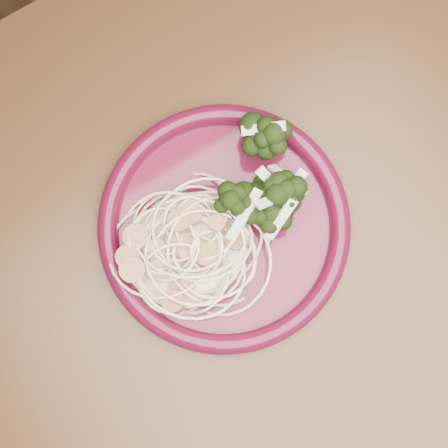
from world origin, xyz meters
name	(u,v)px	position (x,y,z in m)	size (l,w,h in m)	color
room	(396,124)	(0.00, 0.00, 1.30)	(3.50, 3.50, 3.50)	#51361B
dining_table	(243,309)	(0.00, 0.00, 0.65)	(1.20, 0.80, 0.75)	#472814
dinner_plate	(224,226)	(0.02, 0.08, 0.76)	(0.26, 0.26, 0.02)	#4E0D22
spaghetti_pile	(186,248)	(-0.02, 0.08, 0.77)	(0.13, 0.11, 0.03)	beige
scallop_cluster	(184,243)	(-0.02, 0.08, 0.80)	(0.12, 0.12, 0.04)	#A97247
broccoli_pile	(270,193)	(0.08, 0.08, 0.78)	(0.09, 0.14, 0.05)	black
onion_garnish	(272,186)	(0.08, 0.08, 0.81)	(0.06, 0.09, 0.05)	beige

